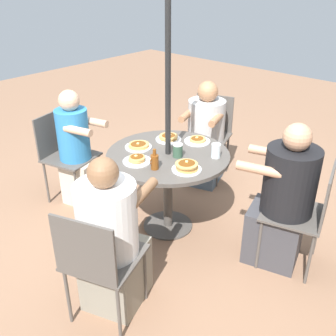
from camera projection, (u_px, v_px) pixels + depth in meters
The scene contains 19 objects.
ground_plane at pixel (168, 226), 3.67m from camera, with size 12.00×12.00×0.00m, color #8C664C.
patio_table at pixel (168, 165), 3.37m from camera, with size 1.05×1.05×0.75m.
umbrella_pole at pixel (168, 121), 3.18m from camera, with size 0.05×0.05×2.08m, color black.
patio_chair_north at pixel (210, 130), 4.37m from camera, with size 0.56×0.56×0.89m.
diner_north at pixel (205, 138), 4.24m from camera, with size 0.57×0.51×1.11m.
patio_chair_east at pixel (64, 151), 3.89m from camera, with size 0.55×0.55×0.89m.
diner_east at pixel (77, 153), 3.82m from camera, with size 0.40×0.50×1.16m.
patio_chair_south at pixel (98, 259), 2.47m from camera, with size 0.57×0.57×0.89m.
diner_south at pixel (112, 243), 2.61m from camera, with size 0.61×0.53×1.17m.
patio_chair_west at pixel (306, 210), 2.96m from camera, with size 0.55×0.55×0.89m.
diner_west at pixel (283, 203), 3.02m from camera, with size 0.51×0.61×1.19m.
pancake_plate_a at pixel (187, 167), 3.04m from camera, with size 0.23×0.23×0.07m.
pancake_plate_b at pixel (168, 138), 3.57m from camera, with size 0.23×0.23×0.06m.
pancake_plate_c at pixel (197, 140), 3.53m from camera, with size 0.23×0.23×0.05m.
pancake_plate_d at pixel (139, 146), 3.42m from camera, with size 0.23×0.23×0.05m.
pancake_plate_e at pixel (137, 160), 3.17m from camera, with size 0.23×0.23×0.06m.
syrup_bottle at pixel (154, 161), 3.04m from camera, with size 0.09×0.06×0.17m.
coffee_cup at pixel (178, 150), 3.24m from camera, with size 0.08×0.08×0.11m.
drinking_glass_a at pixel (216, 151), 3.23m from camera, with size 0.08×0.08×0.12m, color silver.
Camera 1 is at (2.24, 1.99, 2.18)m, focal length 42.00 mm.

